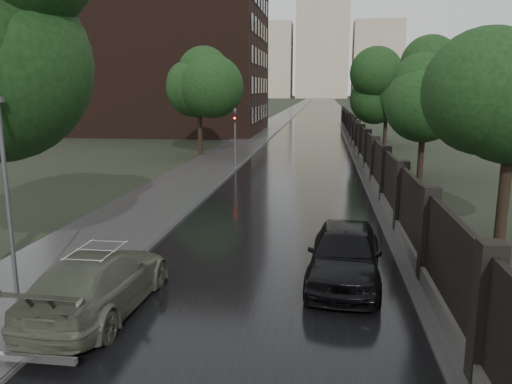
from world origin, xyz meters
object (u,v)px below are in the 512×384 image
object	(u,v)px
traffic_light	(235,132)
volga_sedan	(98,282)
car_right_near	(345,254)
tree_right_b	(425,95)
tree_left_far	(199,90)
tree_right_c	(387,93)
lamp_post	(8,206)

from	to	relation	value
traffic_light	volga_sedan	distance (m)	23.09
car_right_near	tree_right_b	bearing A→B (deg)	77.62
tree_left_far	car_right_near	size ratio (longest dim) A/B	1.53
car_right_near	tree_right_c	bearing A→B (deg)	85.90
traffic_light	car_right_near	distance (m)	21.44
lamp_post	tree_left_far	bearing A→B (deg)	95.21
tree_right_b	tree_right_c	size ratio (longest dim) A/B	1.00
tree_right_c	traffic_light	world-z (taller)	tree_right_c
car_right_near	tree_left_far	bearing A→B (deg)	116.42
tree_right_c	lamp_post	world-z (taller)	tree_right_c
tree_right_b	tree_right_c	xyz separation A→B (m)	(0.00, 18.00, 0.00)
tree_right_b	car_right_near	xyz separation A→B (m)	(-5.16, -17.33, -4.13)
tree_right_c	volga_sedan	world-z (taller)	tree_right_c
traffic_light	car_right_near	xyz separation A→B (m)	(6.64, -20.32, -1.58)
tree_right_b	traffic_light	xyz separation A→B (m)	(-11.80, 2.99, -2.55)
tree_right_b	lamp_post	distance (m)	24.33
volga_sedan	tree_right_b	bearing A→B (deg)	-117.43
tree_right_c	car_right_near	size ratio (longest dim) A/B	1.45
tree_right_c	traffic_light	xyz separation A→B (m)	(-11.80, -15.01, -2.55)
tree_right_b	tree_right_c	distance (m)	18.00
tree_left_far	car_right_near	xyz separation A→B (m)	(10.34, -25.33, -4.42)
lamp_post	volga_sedan	bearing A→B (deg)	14.60
tree_left_far	traffic_light	bearing A→B (deg)	-53.53
tree_right_c	volga_sedan	distance (m)	39.84
traffic_light	tree_right_c	bearing A→B (deg)	51.82
tree_right_b	volga_sedan	xyz separation A→B (m)	(-11.09, -20.03, -4.20)
tree_left_far	volga_sedan	world-z (taller)	tree_left_far
tree_left_far	tree_right_b	xyz separation A→B (m)	(15.50, -8.00, -0.29)
volga_sedan	car_right_near	xyz separation A→B (m)	(5.93, 2.70, 0.07)
tree_left_far	car_right_near	distance (m)	27.71
lamp_post	car_right_near	world-z (taller)	lamp_post
tree_right_c	lamp_post	bearing A→B (deg)	-108.52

